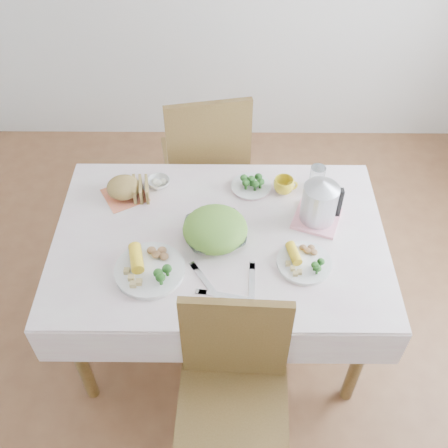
{
  "coord_description": "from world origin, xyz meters",
  "views": [
    {
      "loc": [
        0.03,
        -1.59,
        2.52
      ],
      "look_at": [
        0.02,
        0.02,
        0.82
      ],
      "focal_mm": 42.0,
      "sensor_mm": 36.0,
      "label": 1
    }
  ],
  "objects_px": {
    "chair_near": "(232,419)",
    "chair_far": "(205,166)",
    "dining_table": "(220,287)",
    "electric_kettle": "(320,201)",
    "dinner_plate_left": "(150,271)",
    "dinner_plate_right": "(304,263)",
    "yellow_mug": "(284,186)",
    "salad_bowl": "(215,234)"
  },
  "relations": [
    {
      "from": "dining_table",
      "to": "salad_bowl",
      "type": "relative_size",
      "value": 5.15
    },
    {
      "from": "salad_bowl",
      "to": "dinner_plate_left",
      "type": "height_order",
      "value": "salad_bowl"
    },
    {
      "from": "salad_bowl",
      "to": "dinner_plate_left",
      "type": "relative_size",
      "value": 0.9
    },
    {
      "from": "electric_kettle",
      "to": "dinner_plate_left",
      "type": "bearing_deg",
      "value": -165.07
    },
    {
      "from": "chair_near",
      "to": "dinner_plate_right",
      "type": "height_order",
      "value": "chair_near"
    },
    {
      "from": "dining_table",
      "to": "dinner_plate_left",
      "type": "height_order",
      "value": "dinner_plate_left"
    },
    {
      "from": "dining_table",
      "to": "yellow_mug",
      "type": "height_order",
      "value": "yellow_mug"
    },
    {
      "from": "chair_far",
      "to": "salad_bowl",
      "type": "bearing_deg",
      "value": 84.9
    },
    {
      "from": "dinner_plate_left",
      "to": "dinner_plate_right",
      "type": "xyz_separation_m",
      "value": [
        0.66,
        0.05,
        0.0
      ]
    },
    {
      "from": "dining_table",
      "to": "electric_kettle",
      "type": "relative_size",
      "value": 6.19
    },
    {
      "from": "dining_table",
      "to": "yellow_mug",
      "type": "bearing_deg",
      "value": 43.98
    },
    {
      "from": "salad_bowl",
      "to": "yellow_mug",
      "type": "bearing_deg",
      "value": 43.94
    },
    {
      "from": "chair_far",
      "to": "electric_kettle",
      "type": "relative_size",
      "value": 4.64
    },
    {
      "from": "salad_bowl",
      "to": "yellow_mug",
      "type": "xyz_separation_m",
      "value": [
        0.33,
        0.31,
        0.01
      ]
    },
    {
      "from": "salad_bowl",
      "to": "dinner_plate_left",
      "type": "xyz_separation_m",
      "value": [
        -0.27,
        -0.19,
        -0.02
      ]
    },
    {
      "from": "chair_near",
      "to": "chair_far",
      "type": "xyz_separation_m",
      "value": [
        -0.16,
        1.56,
        -0.0
      ]
    },
    {
      "from": "chair_near",
      "to": "salad_bowl",
      "type": "relative_size",
      "value": 3.62
    },
    {
      "from": "dining_table",
      "to": "chair_far",
      "type": "relative_size",
      "value": 1.33
    },
    {
      "from": "dinner_plate_right",
      "to": "yellow_mug",
      "type": "relative_size",
      "value": 2.38
    },
    {
      "from": "chair_far",
      "to": "electric_kettle",
      "type": "distance_m",
      "value": 1.01
    },
    {
      "from": "chair_near",
      "to": "chair_far",
      "type": "relative_size",
      "value": 0.94
    },
    {
      "from": "chair_far",
      "to": "dinner_plate_right",
      "type": "bearing_deg",
      "value": 104.33
    },
    {
      "from": "chair_near",
      "to": "dinner_plate_right",
      "type": "relative_size",
      "value": 4.12
    },
    {
      "from": "dinner_plate_right",
      "to": "electric_kettle",
      "type": "height_order",
      "value": "electric_kettle"
    },
    {
      "from": "chair_far",
      "to": "electric_kettle",
      "type": "height_order",
      "value": "electric_kettle"
    },
    {
      "from": "dinner_plate_left",
      "to": "yellow_mug",
      "type": "distance_m",
      "value": 0.79
    },
    {
      "from": "yellow_mug",
      "to": "electric_kettle",
      "type": "bearing_deg",
      "value": -53.31
    },
    {
      "from": "dinner_plate_right",
      "to": "electric_kettle",
      "type": "xyz_separation_m",
      "value": [
        0.08,
        0.27,
        0.11
      ]
    },
    {
      "from": "dining_table",
      "to": "electric_kettle",
      "type": "distance_m",
      "value": 0.69
    },
    {
      "from": "dinner_plate_left",
      "to": "dinner_plate_right",
      "type": "distance_m",
      "value": 0.66
    },
    {
      "from": "dinner_plate_left",
      "to": "dinner_plate_right",
      "type": "height_order",
      "value": "dinner_plate_left"
    },
    {
      "from": "chair_far",
      "to": "electric_kettle",
      "type": "xyz_separation_m",
      "value": [
        0.55,
        -0.73,
        0.42
      ]
    },
    {
      "from": "salad_bowl",
      "to": "dinner_plate_right",
      "type": "height_order",
      "value": "salad_bowl"
    },
    {
      "from": "dining_table",
      "to": "chair_far",
      "type": "xyz_separation_m",
      "value": [
        -0.1,
        0.84,
        0.09
      ]
    },
    {
      "from": "chair_far",
      "to": "yellow_mug",
      "type": "xyz_separation_m",
      "value": [
        0.41,
        -0.54,
        0.34
      ]
    },
    {
      "from": "salad_bowl",
      "to": "dinner_plate_right",
      "type": "distance_m",
      "value": 0.41
    },
    {
      "from": "chair_near",
      "to": "yellow_mug",
      "type": "xyz_separation_m",
      "value": [
        0.25,
        1.01,
        0.34
      ]
    },
    {
      "from": "dining_table",
      "to": "chair_far",
      "type": "distance_m",
      "value": 0.85
    },
    {
      "from": "dinner_plate_right",
      "to": "yellow_mug",
      "type": "distance_m",
      "value": 0.46
    },
    {
      "from": "chair_far",
      "to": "electric_kettle",
      "type": "bearing_deg",
      "value": 116.31
    },
    {
      "from": "chair_near",
      "to": "chair_far",
      "type": "bearing_deg",
      "value": 98.55
    },
    {
      "from": "yellow_mug",
      "to": "chair_far",
      "type": "bearing_deg",
      "value": 127.25
    }
  ]
}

